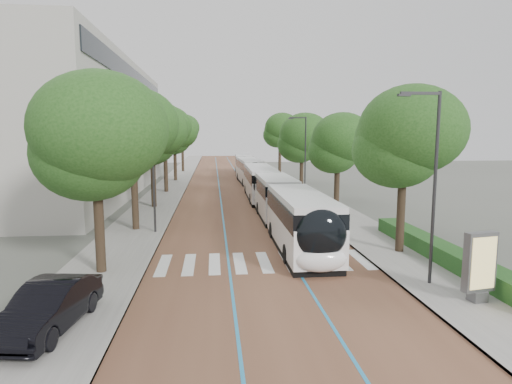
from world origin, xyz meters
TOP-DOWN VIEW (x-y plane):
  - ground at (0.00, 0.00)m, footprint 160.00×160.00m
  - road at (0.00, 40.00)m, footprint 11.00×140.00m
  - sidewalk_left at (-7.50, 40.00)m, footprint 4.00×140.00m
  - sidewalk_right at (7.50, 40.00)m, footprint 4.00×140.00m
  - kerb_left at (-5.60, 40.00)m, footprint 0.20×140.00m
  - kerb_right at (5.60, 40.00)m, footprint 0.20×140.00m
  - zebra_crossing at (0.20, 1.00)m, footprint 10.55×3.60m
  - lane_line_left at (-1.60, 40.00)m, footprint 0.12×126.00m
  - lane_line_right at (1.60, 40.00)m, footprint 0.12×126.00m
  - office_building at (-19.47, 28.00)m, footprint 18.11×40.00m
  - hedge at (9.10, 0.00)m, footprint 1.20×14.00m
  - streetlight_near at (6.62, -3.00)m, footprint 1.82×0.20m
  - streetlight_far at (6.62, 22.00)m, footprint 1.82×0.20m
  - lamp_post_left at (-6.10, 8.00)m, footprint 0.14×0.14m
  - trees_left at (-7.50, 23.93)m, footprint 5.96×60.66m
  - trees_right at (7.70, 22.03)m, footprint 5.77×47.36m
  - lead_bus at (2.44, 6.78)m, footprint 2.60×18.41m
  - bus_queued_0 at (2.33, 22.23)m, footprint 2.71×12.43m
  - bus_queued_1 at (2.47, 35.95)m, footprint 2.88×12.47m
  - bus_queued_2 at (2.59, 49.48)m, footprint 3.03×12.49m
  - ad_panel at (7.60, -5.10)m, footprint 1.32×0.59m
  - parked_car at (-7.61, -5.97)m, footprint 2.31×4.88m

SIDE VIEW (x-z plane):
  - ground at x=0.00m, z-range 0.00..0.00m
  - road at x=0.00m, z-range 0.00..0.02m
  - lane_line_left at x=-1.60m, z-range 0.02..0.03m
  - lane_line_right at x=1.60m, z-range 0.02..0.03m
  - zebra_crossing at x=0.20m, z-range 0.02..0.03m
  - sidewalk_left at x=-7.50m, z-range 0.00..0.12m
  - sidewalk_right at x=7.50m, z-range 0.00..0.12m
  - kerb_left at x=-5.60m, z-range -0.01..0.13m
  - kerb_right at x=5.60m, z-range -0.01..0.13m
  - hedge at x=9.10m, z-range 0.12..0.92m
  - parked_car at x=-7.61m, z-range 0.12..1.67m
  - ad_panel at x=7.60m, z-range 0.19..2.85m
  - bus_queued_0 at x=2.33m, z-range 0.02..3.22m
  - bus_queued_1 at x=2.47m, z-range 0.02..3.22m
  - bus_queued_2 at x=2.59m, z-range 0.02..3.22m
  - lead_bus at x=2.44m, z-range 0.03..3.23m
  - lamp_post_left at x=-6.10m, z-range 0.12..8.12m
  - streetlight_near at x=6.62m, z-range 0.82..8.82m
  - streetlight_far at x=6.62m, z-range 0.82..8.82m
  - trees_right at x=7.70m, z-range 1.50..10.52m
  - trees_left at x=-7.50m, z-range 1.76..11.00m
  - office_building at x=-19.47m, z-range 0.00..14.00m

